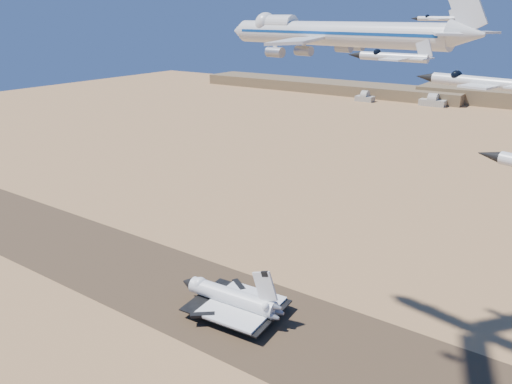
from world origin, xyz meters
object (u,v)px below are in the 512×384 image
Objects in this scene: chase_jet_a at (391,57)px; chase_jet_e at (435,18)px; chase_jet_b at (477,81)px; carrier_747 at (324,33)px; shuttle at (231,298)px; crew_b at (232,324)px; crew_c at (239,328)px; crew_a at (242,328)px.

chase_jet_e is at bearing 106.57° from chase_jet_a.
chase_jet_a is 25.66m from chase_jet_b.
shuttle is at bearing -161.53° from carrier_747.
chase_jet_e is at bearing -59.77° from crew_b.
chase_jet_a is (64.93, -35.25, 90.30)m from shuttle.
crew_c is at bearing 158.56° from chase_jet_a.
chase_jet_b is at bearing -60.81° from chase_jet_e.
carrier_747 reaches higher than chase_jet_b.
chase_jet_e is (16.08, 47.24, 3.67)m from carrier_747.
crew_a is 113.31m from chase_jet_a.
crew_a is 127.61m from chase_jet_b.
chase_jet_e reaches higher than chase_jet_a.
chase_jet_a is at bearing -68.26° from chase_jet_e.
crew_c is at bearing -125.41° from crew_b.
chase_jet_e reaches higher than shuttle.
chase_jet_b is 111.00m from chase_jet_e.
carrier_747 is at bearing 145.87° from chase_jet_b.
chase_jet_b is (18.36, -17.88, -1.23)m from chase_jet_a.
crew_c is 122.92m from chase_jet_e.
carrier_747 is at bearing -58.76° from crew_a.
crew_a is (10.10, -7.03, -4.77)m from shuttle.
crew_a is 0.89× the size of crew_b.
crew_c is at bearing -44.09° from shuttle.
carrier_747 reaches higher than chase_jet_e.
chase_jet_e is (-17.95, 86.78, 5.88)m from chase_jet_a.
crew_b is (-25.42, -11.20, -97.18)m from carrier_747.
crew_a is at bearing -38.94° from shuttle.
chase_jet_a is 1.00× the size of chase_jet_b.
crew_b is at bearing -115.33° from chase_jet_e.
shuttle is at bearing 12.38° from crew_c.
chase_jet_a is (55.85, -27.63, 94.99)m from crew_c.
chase_jet_e is at bearing 81.79° from carrier_747.
shuttle reaches higher than crew_c.
carrier_747 is at bearing -99.02° from crew_c.
shuttle reaches higher than crew_a.
shuttle is 2.66× the size of chase_jet_a.
crew_b is 115.57m from chase_jet_a.
carrier_747 reaches higher than crew_b.
chase_jet_e is (36.88, 58.56, 100.95)m from crew_a.
carrier_747 is 77.80m from chase_jet_b.
crew_b is (-4.63, 0.12, 0.10)m from crew_a.
crew_b is (5.48, -6.92, -4.67)m from shuttle.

